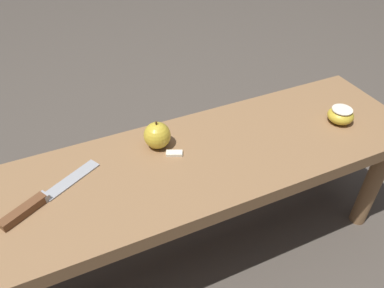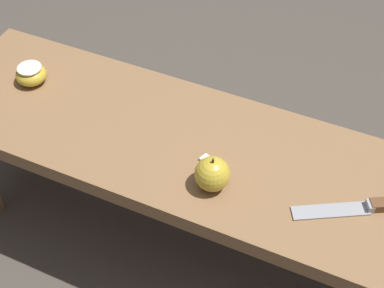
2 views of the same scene
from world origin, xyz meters
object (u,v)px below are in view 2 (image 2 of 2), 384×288
at_px(wooden_bench, 198,163).
at_px(knife, 378,206).
at_px(apple_cut, 31,74).
at_px(apple_whole, 212,174).

relative_size(wooden_bench, knife, 5.26).
xyz_separation_m(knife, apple_cut, (0.84, -0.04, 0.01)).
bearing_deg(knife, wooden_bench, -29.97).
height_order(apple_whole, apple_cut, apple_whole).
distance_m(knife, apple_cut, 0.84).
bearing_deg(knife, apple_whole, -14.86).
bearing_deg(apple_cut, apple_whole, 167.37).
bearing_deg(wooden_bench, apple_cut, -3.77).
distance_m(wooden_bench, apple_whole, 0.14).
height_order(wooden_bench, knife, knife).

